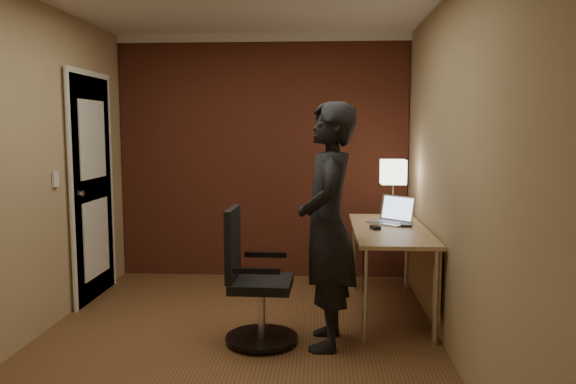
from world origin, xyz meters
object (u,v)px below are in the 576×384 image
object	(u,v)px
laptop	(393,216)
person	(328,226)
office_chair	(253,285)
desk_lamp	(393,173)
wallet	(406,225)
desk	(398,243)
mouse	(375,228)

from	to	relation	value
laptop	person	size ratio (longest dim) A/B	0.24
office_chair	person	world-z (taller)	person
desk_lamp	laptop	world-z (taller)	desk_lamp
wallet	desk_lamp	bearing A→B (deg)	97.49
desk	desk_lamp	xyz separation A→B (m)	(0.01, 0.53, 0.55)
desk_lamp	laptop	xyz separation A→B (m)	(-0.03, -0.29, -0.35)
desk_lamp	laptop	size ratio (longest dim) A/B	1.28
desk	laptop	size ratio (longest dim) A/B	3.59
desk	mouse	bearing A→B (deg)	-156.37
desk_lamp	person	xyz separation A→B (m)	(-0.61, -1.25, -0.28)
mouse	wallet	xyz separation A→B (m)	(0.27, 0.16, -0.01)
mouse	wallet	distance (m)	0.31
mouse	person	bearing A→B (deg)	-139.06
desk_lamp	mouse	bearing A→B (deg)	-108.99
laptop	mouse	xyz separation A→B (m)	(-0.18, -0.33, -0.05)
desk	office_chair	world-z (taller)	office_chair
desk_lamp	laptop	bearing A→B (deg)	-95.64
office_chair	mouse	bearing A→B (deg)	34.44
desk	desk_lamp	world-z (taller)	desk_lamp
desk	wallet	xyz separation A→B (m)	(0.07, 0.07, 0.14)
desk_lamp	wallet	world-z (taller)	desk_lamp
mouse	person	distance (m)	0.76
wallet	office_chair	world-z (taller)	office_chair
office_chair	laptop	bearing A→B (deg)	40.96
laptop	office_chair	world-z (taller)	office_chair
desk_lamp	person	world-z (taller)	person
wallet	desk	bearing A→B (deg)	-136.12
desk	desk_lamp	distance (m)	0.76
desk_lamp	office_chair	bearing A→B (deg)	-132.31
mouse	desk_lamp	bearing A→B (deg)	53.73
mouse	wallet	bearing A→B (deg)	12.65
desk	wallet	distance (m)	0.17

